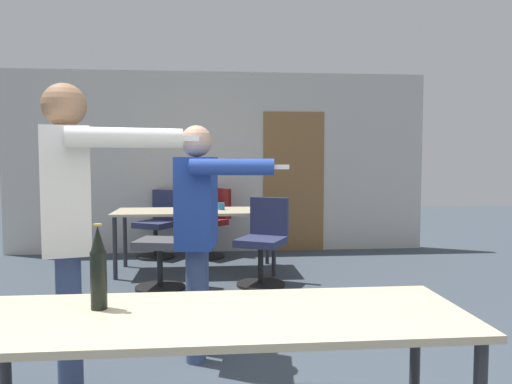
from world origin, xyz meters
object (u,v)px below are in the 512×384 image
object	(u,v)px
office_chair_mid_tucked	(263,244)
office_chair_far_left	(159,226)
person_right_polo	(70,212)
person_left_plaid	(199,220)
office_chair_far_right	(167,247)
drink_cup	(221,206)
office_chair_near_pushed	(209,225)
beer_bottle	(98,269)

from	to	relation	value
office_chair_mid_tucked	office_chair_far_left	xyz separation A→B (m)	(-1.29, 1.65, -0.01)
person_right_polo	office_chair_mid_tucked	distance (m)	2.93
person_left_plaid	office_chair_mid_tucked	distance (m)	2.11
office_chair_far_right	office_chair_far_left	world-z (taller)	office_chair_far_right
office_chair_far_right	office_chair_mid_tucked	world-z (taller)	office_chair_far_right
office_chair_mid_tucked	person_right_polo	bearing A→B (deg)	89.06
person_right_polo	office_chair_far_right	bearing A→B (deg)	157.46
office_chair_far_right	drink_cup	distance (m)	1.08
office_chair_near_pushed	beer_bottle	xyz separation A→B (m)	(-0.45, -4.83, 0.46)
person_left_plaid	drink_cup	world-z (taller)	person_left_plaid
beer_bottle	drink_cup	bearing A→B (deg)	81.42
office_chair_far_left	drink_cup	xyz separation A→B (m)	(0.85, -0.92, 0.36)
office_chair_near_pushed	office_chair_mid_tucked	size ratio (longest dim) A/B	1.01
person_left_plaid	office_chair_far_right	xyz separation A→B (m)	(-0.38, 1.82, -0.51)
office_chair_near_pushed	drink_cup	xyz separation A→B (m)	(0.15, -0.86, 0.34)
drink_cup	person_right_polo	bearing A→B (deg)	-105.57
beer_bottle	person_left_plaid	bearing A→B (deg)	73.44
person_right_polo	beer_bottle	size ratio (longest dim) A/B	4.98
office_chair_far_right	office_chair_mid_tucked	xyz separation A→B (m)	(1.03, 0.12, -0.01)
person_left_plaid	beer_bottle	distance (m)	1.36
person_left_plaid	beer_bottle	world-z (taller)	person_left_plaid
beer_bottle	drink_cup	world-z (taller)	beer_bottle
office_chair_far_right	beer_bottle	size ratio (longest dim) A/B	2.65
office_chair_near_pushed	office_chair_mid_tucked	distance (m)	1.69
beer_bottle	person_right_polo	bearing A→B (deg)	113.06
office_chair_mid_tucked	drink_cup	distance (m)	0.91
person_left_plaid	office_chair_mid_tucked	bearing A→B (deg)	168.49
office_chair_mid_tucked	beer_bottle	distance (m)	3.44
person_right_polo	office_chair_near_pushed	xyz separation A→B (m)	(0.76, 4.11, -0.63)
person_left_plaid	office_chair_near_pushed	xyz separation A→B (m)	(0.06, 3.52, -0.51)
person_right_polo	office_chair_mid_tucked	size ratio (longest dim) A/B	1.90
office_chair_near_pushed	office_chair_far_left	size ratio (longest dim) A/B	1.03
drink_cup	office_chair_far_left	bearing A→B (deg)	132.51
person_left_plaid	office_chair_near_pushed	world-z (taller)	person_left_plaid
office_chair_far_left	beer_bottle	distance (m)	4.92
drink_cup	person_left_plaid	bearing A→B (deg)	-94.53
office_chair_far_left	beer_bottle	world-z (taller)	beer_bottle
beer_bottle	drink_cup	xyz separation A→B (m)	(0.60, 3.97, -0.13)
drink_cup	beer_bottle	bearing A→B (deg)	-98.58
person_left_plaid	beer_bottle	bearing A→B (deg)	-9.60
person_left_plaid	office_chair_near_pushed	distance (m)	3.56
person_left_plaid	office_chair_far_left	world-z (taller)	person_left_plaid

